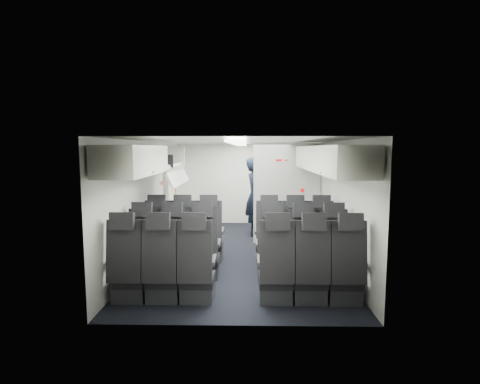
{
  "coord_description": "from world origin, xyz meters",
  "views": [
    {
      "loc": [
        0.14,
        -7.08,
        2.01
      ],
      "look_at": [
        0.0,
        0.4,
        1.15
      ],
      "focal_mm": 28.0,
      "sensor_mm": 36.0,
      "label": 1
    }
  ],
  "objects_px": {
    "seat_row_rear": "(236,272)",
    "boarding_door": "(171,194)",
    "carry_on_bag": "(162,161)",
    "galley_unit": "(278,190)",
    "seat_row_mid": "(238,253)",
    "seat_row_front": "(239,239)",
    "flight_attendant": "(255,196)"
  },
  "relations": [
    {
      "from": "boarding_door",
      "to": "carry_on_bag",
      "type": "height_order",
      "value": "carry_on_bag"
    },
    {
      "from": "seat_row_rear",
      "to": "seat_row_front",
      "type": "bearing_deg",
      "value": 90.0
    },
    {
      "from": "seat_row_rear",
      "to": "flight_attendant",
      "type": "xyz_separation_m",
      "value": [
        0.32,
        3.91,
        0.51
      ]
    },
    {
      "from": "seat_row_rear",
      "to": "galley_unit",
      "type": "bearing_deg",
      "value": 79.35
    },
    {
      "from": "seat_row_rear",
      "to": "boarding_door",
      "type": "bearing_deg",
      "value": 112.87
    },
    {
      "from": "seat_row_front",
      "to": "flight_attendant",
      "type": "xyz_separation_m",
      "value": [
        0.32,
        2.11,
        0.51
      ]
    },
    {
      "from": "seat_row_mid",
      "to": "seat_row_rear",
      "type": "distance_m",
      "value": 0.9
    },
    {
      "from": "flight_attendant",
      "to": "seat_row_front",
      "type": "bearing_deg",
      "value": 166.49
    },
    {
      "from": "seat_row_mid",
      "to": "seat_row_rear",
      "type": "xyz_separation_m",
      "value": [
        0.0,
        -0.9,
        0.0
      ]
    },
    {
      "from": "seat_row_front",
      "to": "seat_row_rear",
      "type": "xyz_separation_m",
      "value": [
        0.0,
        -1.8,
        0.0
      ]
    },
    {
      "from": "seat_row_front",
      "to": "seat_row_mid",
      "type": "height_order",
      "value": "same"
    },
    {
      "from": "galley_unit",
      "to": "carry_on_bag",
      "type": "height_order",
      "value": "carry_on_bag"
    },
    {
      "from": "seat_row_front",
      "to": "boarding_door",
      "type": "height_order",
      "value": "boarding_door"
    },
    {
      "from": "boarding_door",
      "to": "flight_attendant",
      "type": "bearing_deg",
      "value": 0.64
    },
    {
      "from": "seat_row_front",
      "to": "carry_on_bag",
      "type": "bearing_deg",
      "value": 176.22
    },
    {
      "from": "galley_unit",
      "to": "boarding_door",
      "type": "distance_m",
      "value": 2.84
    },
    {
      "from": "galley_unit",
      "to": "flight_attendant",
      "type": "distance_m",
      "value": 1.31
    },
    {
      "from": "seat_row_mid",
      "to": "carry_on_bag",
      "type": "relative_size",
      "value": 8.81
    },
    {
      "from": "seat_row_rear",
      "to": "carry_on_bag",
      "type": "distance_m",
      "value": 2.72
    },
    {
      "from": "boarding_door",
      "to": "carry_on_bag",
      "type": "xyz_separation_m",
      "value": [
        0.26,
        -1.99,
        0.84
      ]
    },
    {
      "from": "flight_attendant",
      "to": "carry_on_bag",
      "type": "bearing_deg",
      "value": 135.07
    },
    {
      "from": "seat_row_mid",
      "to": "carry_on_bag",
      "type": "height_order",
      "value": "carry_on_bag"
    },
    {
      "from": "seat_row_rear",
      "to": "carry_on_bag",
      "type": "bearing_deg",
      "value": 126.07
    },
    {
      "from": "seat_row_front",
      "to": "galley_unit",
      "type": "distance_m",
      "value": 3.43
    },
    {
      "from": "seat_row_rear",
      "to": "carry_on_bag",
      "type": "xyz_separation_m",
      "value": [
        -1.38,
        1.89,
        1.39
      ]
    },
    {
      "from": "seat_row_front",
      "to": "seat_row_mid",
      "type": "relative_size",
      "value": 1.0
    },
    {
      "from": "boarding_door",
      "to": "flight_attendant",
      "type": "distance_m",
      "value": 1.96
    },
    {
      "from": "flight_attendant",
      "to": "carry_on_bag",
      "type": "height_order",
      "value": "carry_on_bag"
    },
    {
      "from": "seat_row_mid",
      "to": "carry_on_bag",
      "type": "distance_m",
      "value": 2.2
    },
    {
      "from": "seat_row_front",
      "to": "galley_unit",
      "type": "bearing_deg",
      "value": 73.72
    },
    {
      "from": "boarding_door",
      "to": "seat_row_mid",
      "type": "bearing_deg",
      "value": -61.23
    },
    {
      "from": "seat_row_mid",
      "to": "galley_unit",
      "type": "relative_size",
      "value": 1.75
    }
  ]
}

